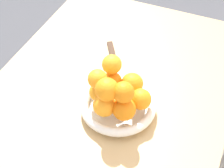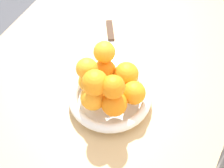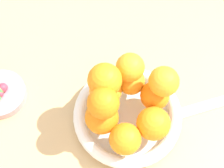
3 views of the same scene
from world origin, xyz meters
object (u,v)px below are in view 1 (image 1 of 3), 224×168
object	(u,v)px
fruit_bowl	(118,106)
orange_3	(141,99)
orange_2	(124,109)
orange_8	(123,92)
orange_9	(107,89)
dining_table	(107,113)
orange_5	(113,81)
orange_0	(99,92)
knife	(114,62)
orange_7	(112,64)
orange_6	(97,79)
orange_1	(104,105)
orange_4	(132,84)

from	to	relation	value
fruit_bowl	orange_3	xyz separation A→B (m)	(-0.01, 0.07, 0.05)
orange_2	orange_8	distance (m)	0.06
orange_9	dining_table	bearing A→B (deg)	-154.97
fruit_bowl	dining_table	bearing A→B (deg)	-127.97
orange_2	orange_5	xyz separation A→B (m)	(-0.09, -0.07, -0.00)
dining_table	fruit_bowl	world-z (taller)	fruit_bowl
orange_0	knife	distance (m)	0.22
orange_3	orange_8	world-z (taller)	orange_8
dining_table	orange_8	world-z (taller)	orange_8
orange_5	orange_7	distance (m)	0.06
orange_7	knife	bearing A→B (deg)	-160.25
dining_table	knife	distance (m)	0.18
orange_5	orange_6	xyz separation A→B (m)	(0.06, -0.02, 0.06)
fruit_bowl	orange_7	bearing A→B (deg)	-141.22
orange_0	orange_6	size ratio (longest dim) A/B	1.02
orange_2	orange_7	world-z (taller)	orange_7
orange_3	orange_1	bearing A→B (deg)	-53.63
dining_table	orange_2	bearing A→B (deg)	46.24
orange_4	orange_9	world-z (taller)	orange_9
orange_7	orange_1	bearing A→B (deg)	12.20
orange_1	orange_3	bearing A→B (deg)	126.37
dining_table	orange_5	world-z (taller)	orange_5
orange_0	orange_7	xyz separation A→B (m)	(-0.06, 0.01, 0.06)
orange_6	orange_9	bearing A→B (deg)	52.00
orange_1	orange_4	xyz separation A→B (m)	(-0.11, 0.04, 0.00)
orange_6	orange_7	world-z (taller)	orange_7
orange_7	orange_9	distance (m)	0.11
fruit_bowl	orange_5	world-z (taller)	orange_5
orange_1	knife	bearing A→B (deg)	-163.49
knife	fruit_bowl	bearing A→B (deg)	25.89
orange_0	orange_3	size ratio (longest dim) A/B	0.93
orange_0	orange_4	size ratio (longest dim) A/B	0.86
orange_0	orange_6	world-z (taller)	orange_6
orange_8	orange_4	bearing A→B (deg)	-174.61
fruit_bowl	orange_8	world-z (taller)	orange_8
orange_4	orange_7	bearing A→B (deg)	-89.61
orange_0	orange_1	world-z (taller)	orange_1
orange_4	dining_table	bearing A→B (deg)	-82.99
orange_8	knife	world-z (taller)	orange_8
fruit_bowl	orange_9	size ratio (longest dim) A/B	3.51
orange_2	orange_7	distance (m)	0.14
orange_7	orange_9	world-z (taller)	orange_9
orange_9	knife	bearing A→B (deg)	-161.75
orange_4	orange_5	world-z (taller)	orange_4
orange_2	orange_3	xyz separation A→B (m)	(-0.05, 0.03, -0.00)
fruit_bowl	knife	distance (m)	0.22
orange_9	orange_0	bearing A→B (deg)	-133.73
orange_1	orange_9	bearing A→B (deg)	104.49
orange_0	orange_2	bearing A→B (deg)	69.02
orange_3	orange_7	world-z (taller)	orange_7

